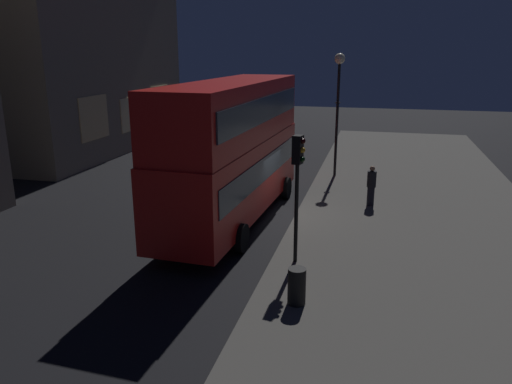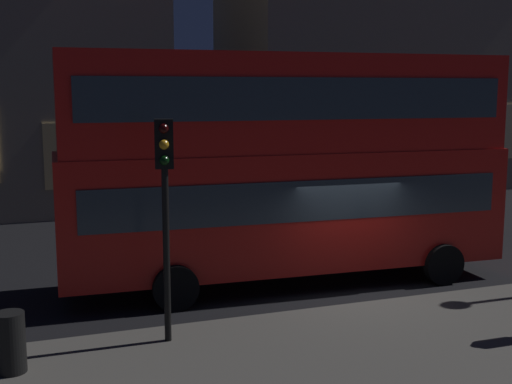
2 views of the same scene
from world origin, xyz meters
name	(u,v)px [view 1 (image 1 of 2)]	position (x,y,z in m)	size (l,w,h in m)	color
ground_plane	(275,216)	(0.00, 0.00, 0.00)	(80.00, 80.00, 0.00)	black
sidewalk_slab	(420,226)	(0.00, -5.63, 0.06)	(44.00, 9.57, 0.12)	#4C4944
building_plain_facade	(71,23)	(10.78, 15.63, 8.09)	(16.54, 7.83, 16.18)	gray
double_decker_bus	(232,146)	(-1.00, 1.45, 2.99)	(10.64, 3.19, 5.37)	red
traffic_light_near_kerb	(298,173)	(-4.51, -1.61, 2.97)	(0.37, 0.39, 3.96)	black
street_lamp	(338,87)	(6.82, -1.76, 4.69)	(0.53, 0.53, 6.19)	black
pedestrian	(371,185)	(1.99, -3.71, 0.99)	(0.38, 0.38, 1.70)	black
litter_bin	(297,286)	(-7.14, -2.08, 0.61)	(0.47, 0.47, 0.98)	black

